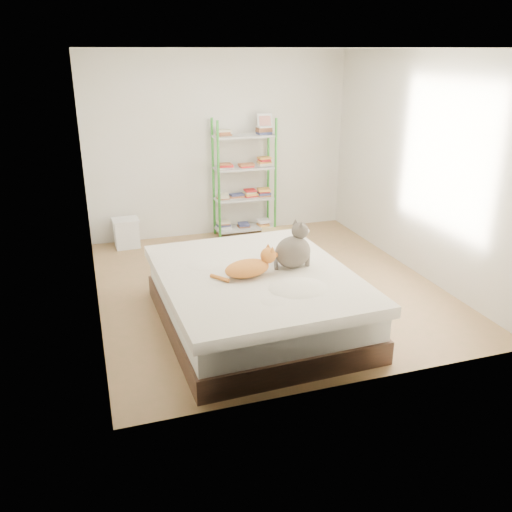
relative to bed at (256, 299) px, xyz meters
name	(u,v)px	position (x,y,z in m)	size (l,w,h in m)	color
room	(267,176)	(0.42, 0.89, 1.01)	(3.81, 4.21, 2.61)	#A97B54
bed	(256,299)	(0.00, 0.00, 0.00)	(1.87, 2.30, 0.57)	brown
orange_cat	(247,266)	(-0.11, -0.08, 0.39)	(0.53, 0.28, 0.21)	orange
grey_cat	(293,245)	(0.39, 0.02, 0.51)	(0.33, 0.40, 0.46)	#675C4F
shelf_unit	(245,182)	(0.73, 2.77, 0.51)	(0.88, 0.36, 1.74)	green
cardboard_box	(281,245)	(0.90, 1.69, -0.11)	(0.61, 0.62, 0.41)	olive
white_bin	(126,233)	(-1.00, 2.74, -0.08)	(0.37, 0.33, 0.41)	white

